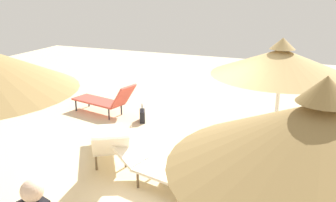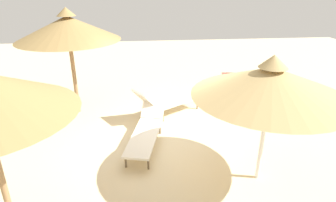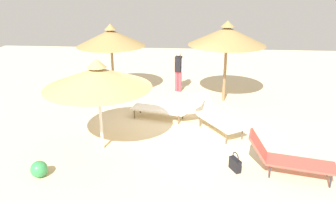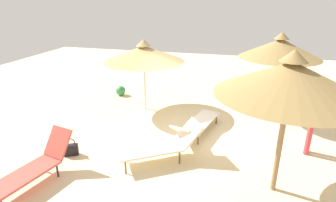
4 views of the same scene
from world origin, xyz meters
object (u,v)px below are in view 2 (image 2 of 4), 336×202
parasol_umbrella_far_right (271,82)px  handbag (240,100)px  parasol_umbrella_front (68,28)px  lounge_chair_back (147,128)px  person_standing_near_right (16,108)px  lounge_chair_center (232,80)px  lounge_chair_edge (167,100)px

parasol_umbrella_far_right → handbag: size_ratio=5.68×
parasol_umbrella_front → parasol_umbrella_far_right: size_ratio=1.08×
parasol_umbrella_far_right → lounge_chair_back: 3.07m
parasol_umbrella_far_right → lounge_chair_back: parasol_umbrella_far_right is taller
lounge_chair_back → person_standing_near_right: size_ratio=1.46×
lounge_chair_center → parasol_umbrella_front: bearing=102.4°
parasol_umbrella_front → lounge_chair_edge: bearing=-100.0°
parasol_umbrella_front → lounge_chair_back: 3.39m
handbag → lounge_chair_center: bearing=-4.6°
lounge_chair_center → handbag: lounge_chair_center is taller
lounge_chair_center → handbag: bearing=175.4°
person_standing_near_right → handbag: size_ratio=3.47×
lounge_chair_center → lounge_chair_back: lounge_chair_center is taller
lounge_chair_back → parasol_umbrella_front: bearing=45.4°
parasol_umbrella_far_right → lounge_chair_edge: size_ratio=1.32×
lounge_chair_center → lounge_chair_edge: size_ratio=0.98×
lounge_chair_edge → person_standing_near_right: person_standing_near_right is taller
parasol_umbrella_far_right → handbag: (3.41, -0.79, -1.82)m
parasol_umbrella_far_right → person_standing_near_right: (1.75, 4.98, -1.05)m
handbag → lounge_chair_edge: bearing=99.4°
lounge_chair_edge → handbag: bearing=-80.6°
lounge_chair_edge → lounge_chair_back: (-1.46, 0.61, -0.07)m
parasol_umbrella_far_right → lounge_chair_edge: parasol_umbrella_far_right is taller
lounge_chair_center → handbag: (-1.15, 0.09, -0.26)m
parasol_umbrella_front → lounge_chair_center: size_ratio=1.46×
lounge_chair_edge → person_standing_near_right: (-1.28, 3.50, 0.50)m
parasol_umbrella_far_right → lounge_chair_edge: bearing=26.1°
lounge_chair_back → person_standing_near_right: 2.95m
parasol_umbrella_far_right → person_standing_near_right: 5.38m
parasol_umbrella_far_right → lounge_chair_center: size_ratio=1.35×
lounge_chair_center → lounge_chair_edge: (-1.52, 2.37, 0.01)m
lounge_chair_center → lounge_chair_back: (-2.98, 2.97, -0.06)m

